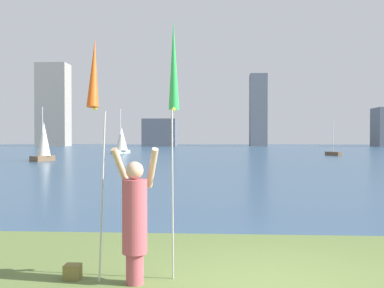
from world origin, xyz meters
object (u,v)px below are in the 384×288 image
object	(u,v)px
person	(135,217)
sailboat_1	(121,140)
bag	(73,272)
kite_flag_left	(94,80)
sailboat_2	(333,153)
kite_flag_right	(174,71)
sailboat_3	(44,142)

from	to	relation	value
person	sailboat_1	world-z (taller)	sailboat_1
bag	sailboat_1	size ratio (longest dim) A/B	0.04
kite_flag_left	sailboat_2	world-z (taller)	sailboat_2
kite_flag_right	bag	xyz separation A→B (m)	(-1.47, -0.21, -2.95)
kite_flag_right	sailboat_2	distance (m)	45.86
kite_flag_left	kite_flag_right	size ratio (longest dim) A/B	0.90
person	sailboat_3	size ratio (longest dim) A/B	0.42
kite_flag_left	kite_flag_right	xyz separation A→B (m)	(1.03, 0.57, 0.20)
sailboat_1	sailboat_2	world-z (taller)	sailboat_1
bag	sailboat_2	size ratio (longest dim) A/B	0.05
kite_flag_left	sailboat_2	bearing A→B (deg)	72.02
person	sailboat_1	distance (m)	50.54
sailboat_1	kite_flag_left	bearing A→B (deg)	-77.93
sailboat_3	bag	bearing A→B (deg)	-67.41
sailboat_1	sailboat_3	distance (m)	18.34
kite_flag_right	sailboat_3	bearing A→B (deg)	115.00
person	bag	size ratio (longest dim) A/B	8.44
kite_flag_left	sailboat_2	distance (m)	46.70
sailboat_1	sailboat_3	size ratio (longest dim) A/B	1.21
bag	sailboat_3	distance (m)	33.62
bag	sailboat_3	size ratio (longest dim) A/B	0.05
kite_flag_left	sailboat_3	distance (m)	34.11
sailboat_3	kite_flag_right	bearing A→B (deg)	-65.00
sailboat_1	sailboat_2	bearing A→B (deg)	-11.66
person	kite_flag_right	distance (m)	2.20
kite_flag_left	bag	size ratio (longest dim) A/B	14.96
person	kite_flag_right	bearing A→B (deg)	32.70
bag	sailboat_2	xyz separation A→B (m)	(14.82, 43.99, 0.17)
kite_flag_left	person	bearing A→B (deg)	22.08
kite_flag_left	sailboat_3	world-z (taller)	sailboat_3
kite_flag_right	sailboat_1	bearing A→B (deg)	103.35
sailboat_1	sailboat_3	xyz separation A→B (m)	(-2.75, -18.14, -0.08)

